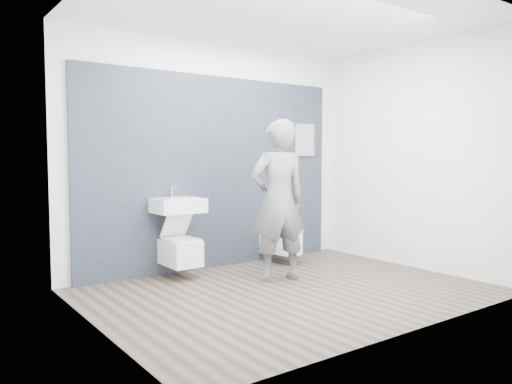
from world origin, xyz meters
TOP-DOWN VIEW (x-y plane):
  - ground at (0.00, 0.00)m, footprint 4.00×4.00m
  - room_shell at (0.00, 0.00)m, footprint 4.00×4.00m
  - tile_wall at (0.00, 1.47)m, footprint 3.60×0.06m
  - washbasin at (-0.65, 1.23)m, footprint 0.56×0.42m
  - toilet_square at (-0.65, 1.19)m, footprint 0.35×0.50m
  - toilet_rounded at (0.84, 1.13)m, footprint 0.36×0.61m
  - info_placard at (1.45, 1.43)m, footprint 0.34×0.03m
  - visitor at (0.19, 0.44)m, footprint 0.74×0.58m

SIDE VIEW (x-z plane):
  - ground at x=0.00m, z-range 0.00..0.00m
  - tile_wall at x=0.00m, z-range -1.20..1.20m
  - info_placard at x=1.45m, z-range -0.22..0.22m
  - toilet_rounded at x=0.84m, z-range 0.13..0.46m
  - toilet_square at x=-0.65m, z-range 0.01..0.62m
  - washbasin at x=-0.65m, z-range 0.63..1.05m
  - visitor at x=0.19m, z-range 0.00..1.81m
  - room_shell at x=0.00m, z-range -0.26..3.74m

